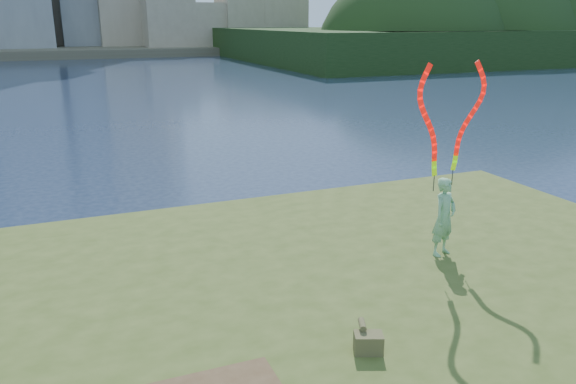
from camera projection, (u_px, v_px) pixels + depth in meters
name	position (u px, v px, depth m)	size (l,w,h in m)	color
ground	(264.00, 338.00, 9.36)	(320.00, 320.00, 0.00)	#18243C
far_shore	(71.00, 48.00, 93.33)	(320.00, 40.00, 1.20)	#4F4A3A
wooded_hill	(503.00, 55.00, 83.87)	(78.00, 50.00, 63.00)	black
woman_with_ribbons	(446.00, 181.00, 10.31)	(1.89, 0.71, 3.90)	#217A34
canvas_bag	(368.00, 342.00, 7.51)	(0.45, 0.51, 0.36)	#3D4522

